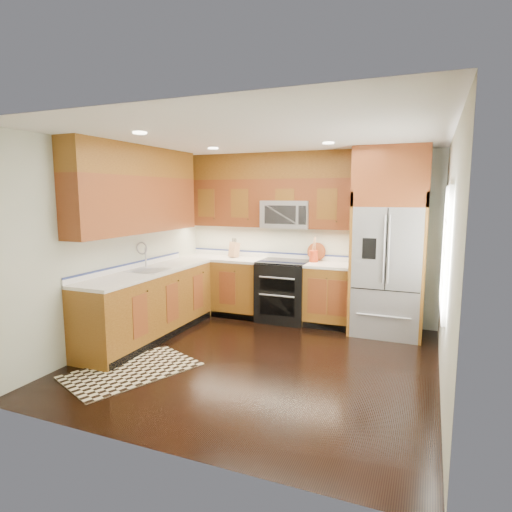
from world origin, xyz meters
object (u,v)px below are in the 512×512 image
at_px(refrigerator, 389,242).
at_px(rug, 132,370).
at_px(utensil_crock, 314,254).
at_px(knife_block, 234,250).
at_px(range, 284,291).

xyz_separation_m(refrigerator, rug, (-2.50, -2.47, -1.30)).
distance_m(refrigerator, rug, 3.75).
relative_size(rug, utensil_crock, 3.68).
relative_size(refrigerator, rug, 1.87).
xyz_separation_m(rug, knife_block, (0.05, 2.62, 1.06)).
bearing_deg(rug, knife_block, 112.30).
distance_m(rug, knife_block, 2.83).
distance_m(knife_block, utensil_crock, 1.34).
xyz_separation_m(range, rug, (-0.95, -2.51, -0.46)).
bearing_deg(range, knife_block, 173.01).
bearing_deg(rug, utensil_crock, 85.35).
xyz_separation_m(knife_block, utensil_crock, (1.34, -0.00, 0.00)).
relative_size(knife_block, utensil_crock, 0.82).
relative_size(range, rug, 0.68).
relative_size(refrigerator, knife_block, 8.34).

